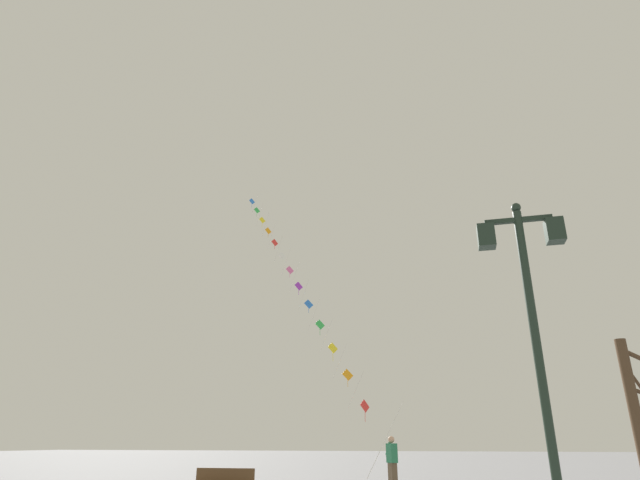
{
  "coord_description": "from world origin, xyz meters",
  "views": [
    {
      "loc": [
        0.97,
        -0.57,
        1.52
      ],
      "look_at": [
        -4.41,
        21.01,
        10.17
      ],
      "focal_mm": 29.21,
      "sensor_mm": 36.0,
      "label": 1
    }
  ],
  "objects": [
    {
      "name": "bare_tree",
      "position": [
        5.44,
        14.89,
        2.16
      ],
      "size": [
        1.33,
        0.9,
        4.09
      ],
      "color": "#4C3826",
      "rests_on": "ground_plane"
    },
    {
      "name": "kite_train",
      "position": [
        -7.66,
        27.68,
        10.6
      ],
      "size": [
        12.93,
        15.95,
        19.93
      ],
      "color": "brown",
      "rests_on": "ground_plane"
    },
    {
      "name": "twin_lantern_lamp_post",
      "position": [
        2.27,
        8.04,
        3.66
      ],
      "size": [
        1.36,
        0.28,
        5.32
      ],
      "color": "#1E2D23",
      "rests_on": "ground_plane"
    },
    {
      "name": "kite_flyer",
      "position": [
        -1.25,
        18.25,
        0.9
      ],
      "size": [
        0.48,
        0.59,
        1.71
      ],
      "rotation": [
        0.0,
        0.0,
        2.17
      ],
      "color": "brown",
      "rests_on": "ground_plane"
    }
  ]
}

